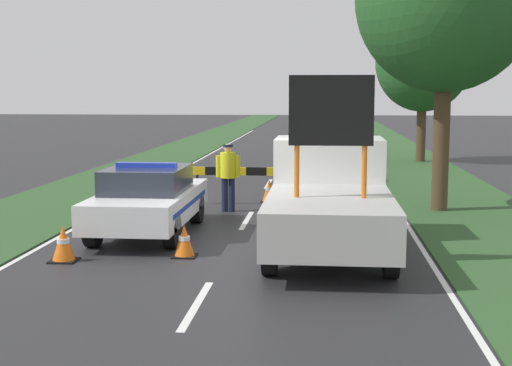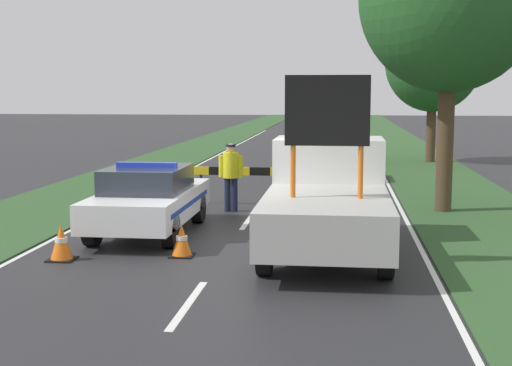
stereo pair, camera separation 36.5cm
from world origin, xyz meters
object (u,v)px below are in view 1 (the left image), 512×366
(police_car, at_px, (149,199))
(work_truck, at_px, (329,197))
(queued_car_van_white, at_px, (324,144))
(traffic_cone_centre_front, at_px, (269,191))
(road_barrier, at_px, (246,174))
(traffic_cone_behind_barrier, at_px, (310,210))
(pedestrian_civilian, at_px, (286,174))
(traffic_cone_near_police, at_px, (184,241))
(roadside_tree_near_right, at_px, (423,62))
(queued_car_wagon_maroon, at_px, (325,158))
(police_officer, at_px, (228,171))
(traffic_cone_near_truck, at_px, (63,244))

(police_car, distance_m, work_truck, 4.00)
(queued_car_van_white, bearing_deg, traffic_cone_centre_front, 82.46)
(road_barrier, relative_size, traffic_cone_behind_barrier, 4.54)
(police_car, bearing_deg, pedestrian_civilian, 57.34)
(work_truck, bearing_deg, traffic_cone_near_police, 16.87)
(traffic_cone_centre_front, height_order, roadside_tree_near_right, roadside_tree_near_right)
(traffic_cone_behind_barrier, bearing_deg, queued_car_wagon_maroon, 87.56)
(pedestrian_civilian, xyz_separation_m, queued_car_van_white, (0.98, 12.54, -0.13))
(work_truck, height_order, queued_car_wagon_maroon, work_truck)
(police_car, distance_m, queued_car_van_white, 16.48)
(police_officer, height_order, traffic_cone_near_police, police_officer)
(road_barrier, distance_m, traffic_cone_near_police, 6.16)
(police_officer, bearing_deg, traffic_cone_near_police, 81.78)
(traffic_cone_centre_front, distance_m, traffic_cone_behind_barrier, 3.61)
(police_car, height_order, roadside_tree_near_right, roadside_tree_near_right)
(road_barrier, xyz_separation_m, traffic_cone_near_police, (-0.49, -6.12, -0.55))
(police_car, distance_m, roadside_tree_near_right, 18.68)
(police_car, distance_m, pedestrian_civilian, 4.46)
(pedestrian_civilian, bearing_deg, queued_car_wagon_maroon, 71.85)
(traffic_cone_near_police, height_order, traffic_cone_near_truck, traffic_cone_near_truck)
(pedestrian_civilian, distance_m, queued_car_van_white, 12.57)
(road_barrier, height_order, traffic_cone_near_truck, road_barrier)
(pedestrian_civilian, xyz_separation_m, queued_car_wagon_maroon, (1.03, 6.36, -0.18))
(police_car, relative_size, road_barrier, 1.36)
(traffic_cone_centre_front, relative_size, traffic_cone_behind_barrier, 0.85)
(work_truck, distance_m, traffic_cone_behind_barrier, 2.61)
(traffic_cone_behind_barrier, relative_size, queued_car_van_white, 0.16)
(police_officer, distance_m, traffic_cone_near_truck, 6.07)
(traffic_cone_near_police, bearing_deg, traffic_cone_behind_barrier, 56.02)
(road_barrier, distance_m, traffic_cone_near_truck, 7.17)
(work_truck, height_order, queued_car_van_white, work_truck)
(police_car, height_order, work_truck, work_truck)
(work_truck, height_order, traffic_cone_near_truck, work_truck)
(roadside_tree_near_right, bearing_deg, work_truck, -102.97)
(police_officer, relative_size, pedestrian_civilian, 1.10)
(traffic_cone_centre_front, xyz_separation_m, queued_car_van_white, (1.50, 11.33, 0.48))
(road_barrier, bearing_deg, work_truck, -64.43)
(pedestrian_civilian, distance_m, traffic_cone_behind_barrier, 2.37)
(road_barrier, bearing_deg, police_car, -108.66)
(traffic_cone_near_truck, xyz_separation_m, roadside_tree_near_right, (8.82, 19.13, 3.94))
(police_officer, bearing_deg, police_car, 60.09)
(traffic_cone_centre_front, bearing_deg, queued_car_wagon_maroon, 73.23)
(work_truck, bearing_deg, traffic_cone_near_truck, 15.53)
(traffic_cone_near_police, bearing_deg, traffic_cone_centre_front, 81.07)
(police_car, xyz_separation_m, traffic_cone_centre_front, (2.22, 4.72, -0.44))
(roadside_tree_near_right, bearing_deg, traffic_cone_centre_front, -115.61)
(traffic_cone_centre_front, xyz_separation_m, roadside_tree_near_right, (5.68, 11.84, 3.96))
(police_officer, bearing_deg, traffic_cone_centre_front, -125.05)
(police_officer, bearing_deg, traffic_cone_near_truck, 61.66)
(police_officer, height_order, traffic_cone_near_truck, police_officer)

